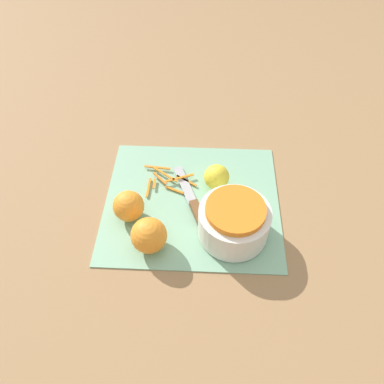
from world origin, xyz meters
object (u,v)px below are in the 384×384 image
bowl_speckled (234,221)px  orange_right (129,206)px  orange_left (149,235)px  lemon (217,177)px  knife (197,212)px

bowl_speckled → orange_right: bearing=-8.7°
bowl_speckled → orange_left: (0.17, 0.04, -0.01)m
orange_left → lemon: bearing=-128.4°
knife → bowl_speckled: bearing=-142.5°
bowl_speckled → orange_left: 0.18m
orange_left → lemon: 0.22m
bowl_speckled → orange_right: bowl_speckled is taller
orange_right → lemon: bearing=-152.8°
lemon → knife: bearing=63.9°
orange_left → orange_right: orange_left is taller
bowl_speckled → orange_left: bearing=13.1°
knife → orange_right: orange_right is taller
orange_left → knife: bearing=-137.4°
bowl_speckled → orange_right: size_ratio=2.18×
bowl_speckled → orange_left: size_ratio=1.99×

